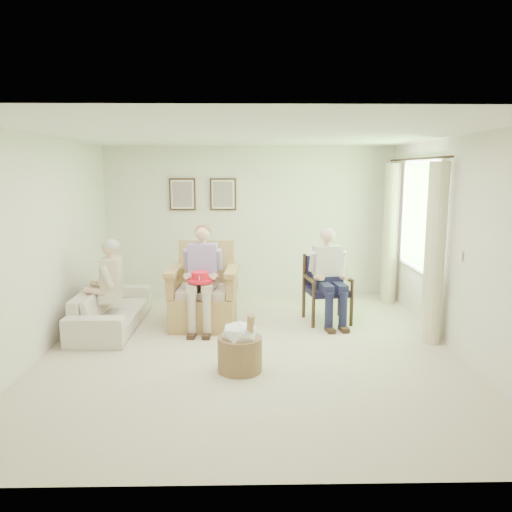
# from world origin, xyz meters

# --- Properties ---
(floor) EXTENTS (5.50, 5.50, 0.00)m
(floor) POSITION_xyz_m (0.00, 0.00, 0.00)
(floor) COLOR beige
(floor) RESTS_ON ground
(back_wall) EXTENTS (5.00, 0.04, 2.60)m
(back_wall) POSITION_xyz_m (0.00, 2.75, 1.30)
(back_wall) COLOR silver
(back_wall) RESTS_ON ground
(front_wall) EXTENTS (5.00, 0.04, 2.60)m
(front_wall) POSITION_xyz_m (0.00, -2.75, 1.30)
(front_wall) COLOR silver
(front_wall) RESTS_ON ground
(left_wall) EXTENTS (0.04, 5.50, 2.60)m
(left_wall) POSITION_xyz_m (-2.50, 0.00, 1.30)
(left_wall) COLOR silver
(left_wall) RESTS_ON ground
(right_wall) EXTENTS (0.04, 5.50, 2.60)m
(right_wall) POSITION_xyz_m (2.50, 0.00, 1.30)
(right_wall) COLOR silver
(right_wall) RESTS_ON ground
(ceiling) EXTENTS (5.00, 5.50, 0.02)m
(ceiling) POSITION_xyz_m (0.00, 0.00, 2.60)
(ceiling) COLOR white
(ceiling) RESTS_ON back_wall
(window) EXTENTS (0.13, 2.50, 1.63)m
(window) POSITION_xyz_m (2.46, 1.20, 1.58)
(window) COLOR #2D6B23
(window) RESTS_ON right_wall
(curtain_left) EXTENTS (0.34, 0.34, 2.30)m
(curtain_left) POSITION_xyz_m (2.33, 0.22, 1.15)
(curtain_left) COLOR beige
(curtain_left) RESTS_ON ground
(curtain_right) EXTENTS (0.34, 0.34, 2.30)m
(curtain_right) POSITION_xyz_m (2.33, 2.18, 1.15)
(curtain_right) COLOR beige
(curtain_right) RESTS_ON ground
(framed_print_left) EXTENTS (0.45, 0.05, 0.55)m
(framed_print_left) POSITION_xyz_m (-1.15, 2.71, 1.78)
(framed_print_left) COLOR #382114
(framed_print_left) RESTS_ON back_wall
(framed_print_right) EXTENTS (0.45, 0.05, 0.55)m
(framed_print_right) POSITION_xyz_m (-0.45, 2.71, 1.78)
(framed_print_right) COLOR #382114
(framed_print_right) RESTS_ON back_wall
(wicker_armchair) EXTENTS (0.92, 0.91, 1.18)m
(wicker_armchair) POSITION_xyz_m (-0.66, 0.96, 0.37)
(wicker_armchair) COLOR #A38E4D
(wicker_armchair) RESTS_ON ground
(wood_armchair) EXTENTS (0.61, 0.57, 0.94)m
(wood_armchair) POSITION_xyz_m (1.12, 1.17, 0.52)
(wood_armchair) COLOR black
(wood_armchair) RESTS_ON ground
(sofa) EXTENTS (1.93, 0.76, 0.57)m
(sofa) POSITION_xyz_m (-1.95, 0.88, 0.28)
(sofa) COLOR beige
(sofa) RESTS_ON ground
(person_wicker) EXTENTS (0.40, 0.63, 1.42)m
(person_wicker) POSITION_xyz_m (-0.66, 0.80, 0.84)
(person_wicker) COLOR #BDAC98
(person_wicker) RESTS_ON ground
(person_dark) EXTENTS (0.40, 0.63, 1.35)m
(person_dark) POSITION_xyz_m (1.12, 1.01, 0.79)
(person_dark) COLOR #1A1B3A
(person_dark) RESTS_ON ground
(person_sofa) EXTENTS (0.42, 0.62, 1.24)m
(person_sofa) POSITION_xyz_m (-1.95, 0.76, 0.70)
(person_sofa) COLOR beige
(person_sofa) RESTS_ON ground
(red_hat) EXTENTS (0.35, 0.35, 0.14)m
(red_hat) POSITION_xyz_m (-0.67, 0.60, 0.76)
(red_hat) COLOR red
(red_hat) RESTS_ON person_wicker
(hatbox) EXTENTS (0.61, 0.61, 0.72)m
(hatbox) POSITION_xyz_m (-0.12, -0.71, 0.28)
(hatbox) COLOR tan
(hatbox) RESTS_ON ground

